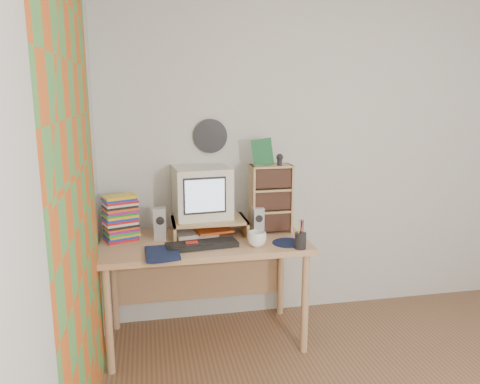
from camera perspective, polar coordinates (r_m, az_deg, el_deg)
name	(u,v)px	position (r m, az deg, el deg)	size (l,w,h in m)	color
back_wall	(328,157)	(3.74, 10.66, 4.25)	(3.50, 3.50, 0.00)	silver
left_wall	(47,236)	(1.79, -22.43, -4.94)	(3.50, 3.50, 0.00)	silver
curtain	(79,225)	(2.27, -19.00, -3.84)	(2.20, 2.20, 0.00)	#C5531B
wall_disc	(210,136)	(3.46, -3.64, 6.82)	(0.25, 0.25, 0.02)	black
desk	(203,255)	(3.35, -4.49, -7.70)	(1.40, 0.70, 0.75)	tan
monitor_riser	(209,222)	(3.32, -3.78, -3.72)	(0.52, 0.30, 0.12)	tan
crt_monitor	(202,193)	(3.31, -4.60, -0.11)	(0.38, 0.38, 0.36)	silver
speaker_left	(160,224)	(3.27, -9.71, -3.82)	(0.08, 0.08, 0.22)	silver
speaker_right	(258,221)	(3.31, 2.17, -3.59)	(0.08, 0.08, 0.20)	silver
keyboard	(202,245)	(3.09, -4.66, -6.43)	(0.47, 0.16, 0.03)	black
dvd_stack	(121,219)	(3.29, -14.31, -3.22)	(0.21, 0.15, 0.30)	brown
cd_rack	(271,199)	(3.37, 3.77, -0.81)	(0.29, 0.16, 0.49)	tan
mug	(257,239)	(3.09, 2.07, -5.75)	(0.13, 0.13, 0.10)	white
diary	(145,253)	(2.97, -11.49, -7.27)	(0.26, 0.19, 0.05)	#10193B
mousepad	(288,243)	(3.18, 5.91, -6.18)	(0.22, 0.22, 0.00)	black
pen_cup	(301,238)	(3.06, 7.39, -5.53)	(0.07, 0.07, 0.15)	black
papers	(202,232)	(3.36, -4.70, -4.86)	(0.29, 0.21, 0.04)	beige
red_box	(192,245)	(3.09, -5.89, -6.42)	(0.08, 0.05, 0.04)	red
game_box	(262,152)	(3.32, 2.75, 4.91)	(0.14, 0.03, 0.19)	#1C6235
webcam	(280,160)	(3.29, 4.86, 3.95)	(0.05, 0.05, 0.08)	black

